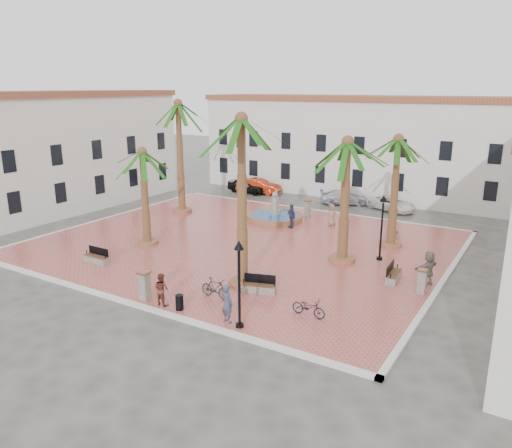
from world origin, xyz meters
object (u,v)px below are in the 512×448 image
Objects in this scene: pedestrian_fountain_a at (332,215)px; car_white at (392,204)px; bicycle_b at (215,288)px; pedestrian_fountain_b at (291,216)px; lamppost_s at (239,269)px; palm_nw at (178,115)px; bench_ne at (392,236)px; bollard_se at (145,285)px; bench_s at (97,258)px; car_red at (259,186)px; bicycle_a at (309,307)px; lamppost_e at (382,216)px; bollard_n at (308,208)px; car_silver at (344,197)px; palm_ne at (398,151)px; palm_s at (241,137)px; cyclist_a at (227,303)px; fountain at (275,216)px; palm_sw at (143,163)px; bench_se at (259,288)px; pedestrian_east at (428,268)px; pedestrian_north at (245,194)px; palm_e at (347,157)px; litter_bin at (179,302)px; cyclist_b at (161,289)px; bench_e at (393,276)px; car_black at (248,185)px.

pedestrian_fountain_a is 0.38× the size of car_white.
pedestrian_fountain_b reaches higher than bicycle_b.
palm_nw is at bearing 136.16° from lamppost_s.
bench_ne is 1.16× the size of bollard_se.
bench_s is at bearing 168.22° from lamppost_s.
pedestrian_fountain_a reaches higher than car_red.
lamppost_s is at bearing 142.92° from bicycle_a.
lamppost_e is 10.96m from bollard_n.
palm_ne is at bearing -168.83° from car_silver.
cyclist_a is at bearing -65.82° from palm_s.
palm_ne is 1.67× the size of car_white.
lamppost_s is (7.59, -16.68, 2.40)m from fountain.
bench_ne is at bearing 34.96° from palm_sw.
bench_se is 12.42m from pedestrian_fountain_b.
pedestrian_east reaches higher than car_silver.
bicycle_b is (-2.73, 1.97, -2.18)m from lamppost_s.
palm_s is at bearing -15.68° from palm_sw.
palm_ne reaches higher than pedestrian_north.
cyclist_a is (-2.61, -16.33, 0.65)m from bench_ne.
bicycle_b is at bearing -160.11° from car_white.
bench_se is at bearing -30.39° from pedestrian_east.
bollard_n is at bearing -135.66° from car_red.
bollard_n is (1.83, 2.14, 0.43)m from fountain.
palm_e is at bearing -150.91° from pedestrian_north.
litter_bin is at bearing -110.62° from palm_e.
palm_ne is 17.24m from cyclist_b.
lamppost_e is at bearing -105.30° from pedestrian_east.
pedestrian_fountain_b is at bearing -147.06° from pedestrian_fountain_a.
bench_se is 21.46m from car_white.
palm_nw reaches higher than litter_bin.
lamppost_s reaches higher than bench_e.
bicycle_a is 0.38× the size of car_red.
car_white reaches higher than bench_ne.
car_black is at bearing 139.68° from pedestrian_fountain_a.
bollard_se reaches higher than car_silver.
bicycle_a is at bearing -137.48° from car_black.
pedestrian_fountain_b is (-6.01, 4.87, -5.42)m from palm_e.
bench_ne is at bearing 41.80° from pedestrian_fountain_b.
cyclist_b is at bearing 131.97° from bench_e.
palm_e is 10.14× the size of litter_bin.
car_silver is at bearing 111.31° from palm_e.
palm_nw is 5.10× the size of pedestrian_fountain_b.
palm_nw is 5.19× the size of bench_e.
palm_s reaches higher than lamppost_e.
car_white is at bearing 34.58° from palm_nw.
palm_ne is 1.83× the size of lamppost_e.
pedestrian_north reaches higher than bench_s.
palm_e is at bearing -144.96° from lamppost_e.
bench_e is (6.74, 4.71, -7.55)m from palm_s.
bench_se is 9.27m from lamppost_e.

